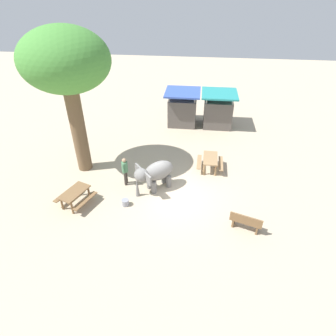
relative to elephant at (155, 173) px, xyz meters
name	(u,v)px	position (x,y,z in m)	size (l,w,h in m)	color
ground_plane	(173,196)	(0.98, -0.51, -1.00)	(60.00, 60.00, 0.00)	#BAA88C
elephant	(155,173)	(0.00, 0.00, 0.00)	(2.13, 2.05, 1.56)	slate
person_handler	(125,169)	(-1.62, 0.22, -0.05)	(0.32, 0.51, 1.62)	#3F3833
shade_tree_main	(65,64)	(-4.37, 1.48, 4.90)	(4.37, 4.00, 7.63)	brown
wooden_bench	(246,222)	(4.38, -2.44, -0.52)	(1.45, 0.82, 0.88)	brown
picnic_table_near	(210,161)	(2.86, 2.16, -0.41)	(1.51, 1.53, 0.78)	#9E7A51
picnic_table_far	(75,195)	(-3.67, -1.66, -0.41)	(1.91, 1.92, 0.78)	brown
market_stall_blue	(182,110)	(0.81, 8.07, 0.14)	(2.50, 2.50, 2.52)	#59514C
market_stall_teal	(218,111)	(3.41, 8.07, 0.14)	(2.50, 2.50, 2.52)	#59514C
feed_bucket	(125,202)	(-1.26, -1.46, -0.84)	(0.36, 0.36, 0.32)	gray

